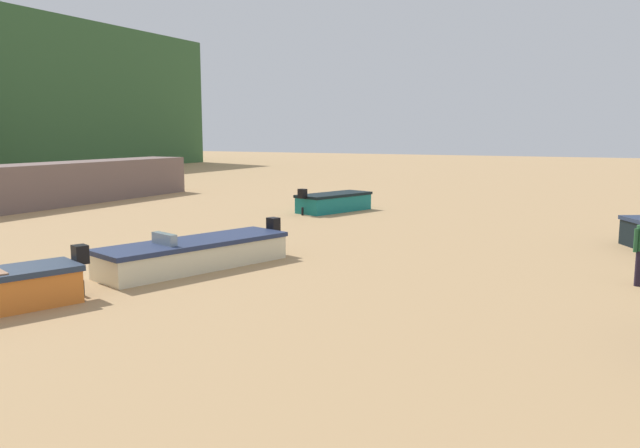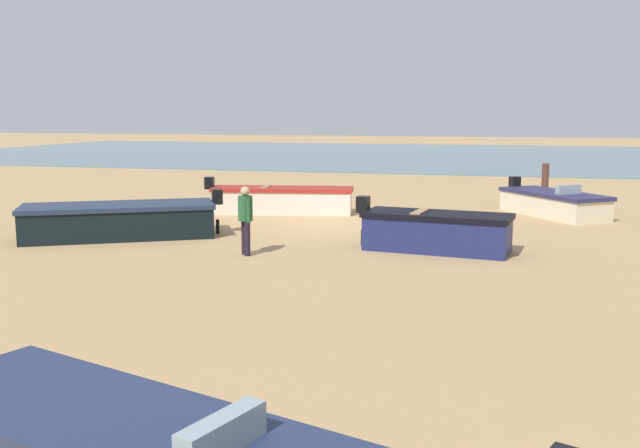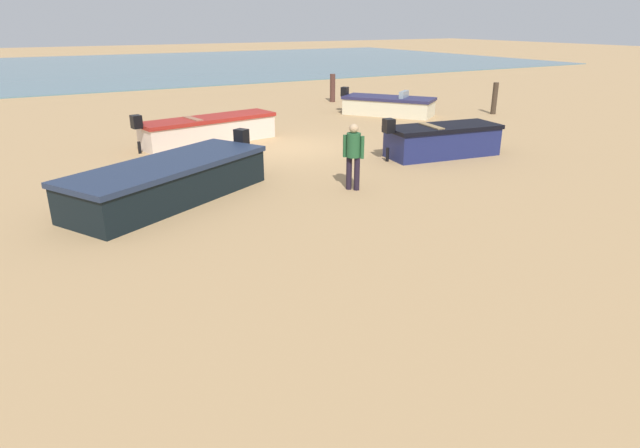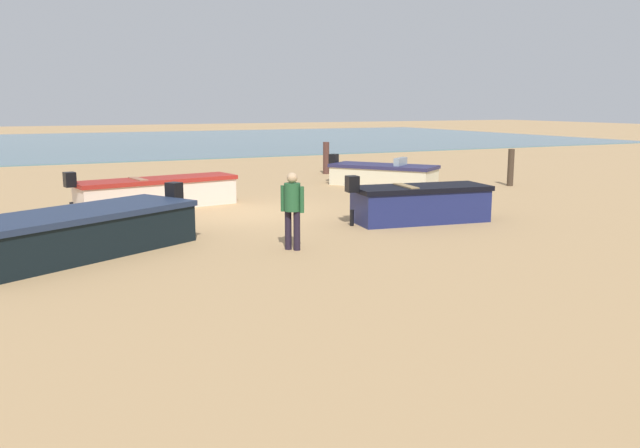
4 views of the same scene
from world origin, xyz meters
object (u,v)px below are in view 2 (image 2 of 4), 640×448
boat_cream_1 (553,203)px  beach_walker_foreground (245,215)px  boat_cream_4 (282,200)px  boat_black_2 (120,221)px  mooring_post_mid_beach (545,181)px  boat_navy_5 (436,231)px

boat_cream_1 → beach_walker_foreground: (7.38, 8.59, 0.55)m
boat_cream_4 → beach_walker_foreground: beach_walker_foreground is taller
boat_cream_1 → boat_cream_4: boat_cream_4 is taller
boat_cream_1 → boat_black_2: boat_black_2 is taller
boat_cream_1 → beach_walker_foreground: 11.34m
boat_black_2 → mooring_post_mid_beach: size_ratio=3.81×
boat_black_2 → mooring_post_mid_beach: bearing=-72.6°
boat_black_2 → boat_navy_5: (-8.38, -0.24, 0.02)m
boat_black_2 → boat_cream_4: boat_black_2 is taller
boat_cream_4 → beach_walker_foreground: bearing=1.0°
boat_cream_1 → boat_cream_4: size_ratio=0.81×
boat_cream_4 → beach_walker_foreground: 7.07m
boat_black_2 → mooring_post_mid_beach: (-11.44, -11.89, 0.23)m
boat_cream_4 → boat_navy_5: bearing=36.8°
boat_black_2 → boat_cream_4: 6.20m
boat_cream_4 → beach_walker_foreground: (-1.32, 6.92, 0.51)m
beach_walker_foreground → boat_cream_4: bearing=150.7°
boat_cream_1 → mooring_post_mid_beach: (0.05, -4.68, 0.28)m
boat_cream_1 → boat_navy_5: size_ratio=1.05×
beach_walker_foreground → boat_cream_1: bearing=99.3°
boat_navy_5 → mooring_post_mid_beach: bearing=172.9°
boat_black_2 → boat_navy_5: 8.38m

